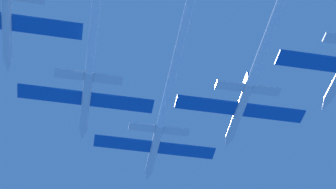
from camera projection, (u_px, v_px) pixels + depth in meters
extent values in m
cylinder|color=silver|center=(154.00, 149.00, 98.08)|extent=(1.36, 12.40, 1.36)
cone|color=silver|center=(147.00, 176.00, 103.37)|extent=(1.34, 2.73, 1.34)
ellipsoid|color=black|center=(152.00, 157.00, 100.39)|extent=(0.95, 2.48, 0.68)
cube|color=#0F51B2|center=(122.00, 144.00, 96.98)|extent=(9.42, 2.73, 0.30)
cube|color=#0F51B2|center=(187.00, 151.00, 98.30)|extent=(9.42, 2.73, 0.30)
cube|color=#0F51B2|center=(159.00, 122.00, 95.78)|extent=(0.36, 2.23, 1.98)
cube|color=silver|center=(142.00, 127.00, 94.09)|extent=(4.24, 1.64, 0.30)
cube|color=silver|center=(176.00, 131.00, 94.78)|extent=(4.24, 1.64, 0.30)
cylinder|color=white|center=(187.00, 17.00, 78.34)|extent=(1.23, 44.01, 1.23)
cylinder|color=silver|center=(86.00, 102.00, 88.12)|extent=(1.36, 12.40, 1.36)
cone|color=silver|center=(82.00, 134.00, 93.42)|extent=(1.34, 2.73, 1.34)
ellipsoid|color=black|center=(85.00, 111.00, 90.44)|extent=(0.95, 2.48, 0.68)
cube|color=#0F51B2|center=(50.00, 94.00, 87.03)|extent=(9.42, 2.73, 0.30)
cube|color=#0F51B2|center=(122.00, 103.00, 88.35)|extent=(9.42, 2.73, 0.30)
cube|color=#0F51B2|center=(90.00, 70.00, 85.83)|extent=(0.36, 2.23, 1.98)
cube|color=silver|center=(69.00, 74.00, 84.14)|extent=(4.24, 1.64, 0.30)
cube|color=silver|center=(108.00, 79.00, 84.82)|extent=(4.24, 1.64, 0.30)
cylinder|color=silver|center=(239.00, 112.00, 90.94)|extent=(1.36, 12.40, 1.36)
cone|color=silver|center=(227.00, 143.00, 96.24)|extent=(1.34, 2.73, 1.34)
ellipsoid|color=black|center=(234.00, 121.00, 93.26)|extent=(0.95, 2.48, 0.68)
cube|color=#0F51B2|center=(206.00, 105.00, 89.85)|extent=(9.42, 2.73, 0.30)
cube|color=#0F51B2|center=(274.00, 113.00, 91.17)|extent=(9.42, 2.73, 0.30)
cube|color=#0F51B2|center=(247.00, 82.00, 88.65)|extent=(0.36, 2.23, 1.98)
cube|color=silver|center=(230.00, 86.00, 86.96)|extent=(4.24, 1.64, 0.30)
cube|color=silver|center=(266.00, 91.00, 87.64)|extent=(4.24, 1.64, 0.30)
cylinder|color=silver|center=(7.00, 25.00, 78.81)|extent=(1.36, 12.40, 1.36)
cone|color=silver|center=(8.00, 66.00, 84.10)|extent=(1.34, 2.73, 1.34)
ellipsoid|color=black|center=(8.00, 38.00, 81.13)|extent=(0.95, 2.48, 0.68)
cube|color=#0F51B2|center=(48.00, 27.00, 79.03)|extent=(9.42, 2.73, 0.30)
cone|color=silver|center=(325.00, 105.00, 89.61)|extent=(1.34, 2.73, 1.34)
ellipsoid|color=black|center=(336.00, 80.00, 86.63)|extent=(0.95, 2.48, 0.68)
cube|color=#0F51B2|center=(309.00, 61.00, 83.22)|extent=(9.42, 2.73, 0.30)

